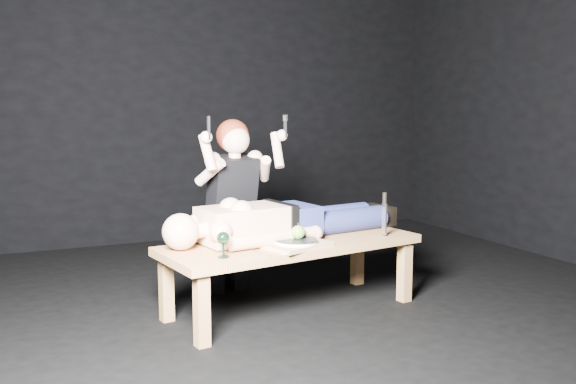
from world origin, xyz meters
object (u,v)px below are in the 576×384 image
object	(u,v)px
serving_tray	(296,245)
lying_man	(288,216)
kneeling_woman	(228,205)
goblet	(223,245)
carving_knife	(384,214)
table	(291,276)

from	to	relation	value
serving_tray	lying_man	bearing A→B (deg)	74.59
kneeling_woman	serving_tray	xyz separation A→B (m)	(0.18, -0.70, -0.15)
lying_man	goblet	size ratio (longest dim) A/B	11.62
goblet	carving_knife	size ratio (longest dim) A/B	0.51
serving_tray	carving_knife	size ratio (longest dim) A/B	1.34
goblet	kneeling_woman	bearing A→B (deg)	69.14
goblet	table	bearing A→B (deg)	25.24
table	serving_tray	world-z (taller)	serving_tray
serving_tray	goblet	distance (m)	0.49
table	kneeling_woman	xyz separation A→B (m)	(-0.23, 0.54, 0.39)
serving_tray	goblet	world-z (taller)	goblet
table	serving_tray	distance (m)	0.29
table	goblet	bearing A→B (deg)	-163.41
lying_man	serving_tray	xyz separation A→B (m)	(-0.08, -0.29, -0.13)
table	kneeling_woman	distance (m)	0.70
kneeling_woman	serving_tray	distance (m)	0.74
serving_tray	carving_knife	xyz separation A→B (m)	(0.65, 0.04, 0.13)
table	lying_man	size ratio (longest dim) A/B	0.96
lying_man	carving_knife	bearing A→B (deg)	-32.31
goblet	carving_knife	bearing A→B (deg)	6.34
lying_man	serving_tray	size ratio (longest dim) A/B	4.44
table	goblet	world-z (taller)	goblet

